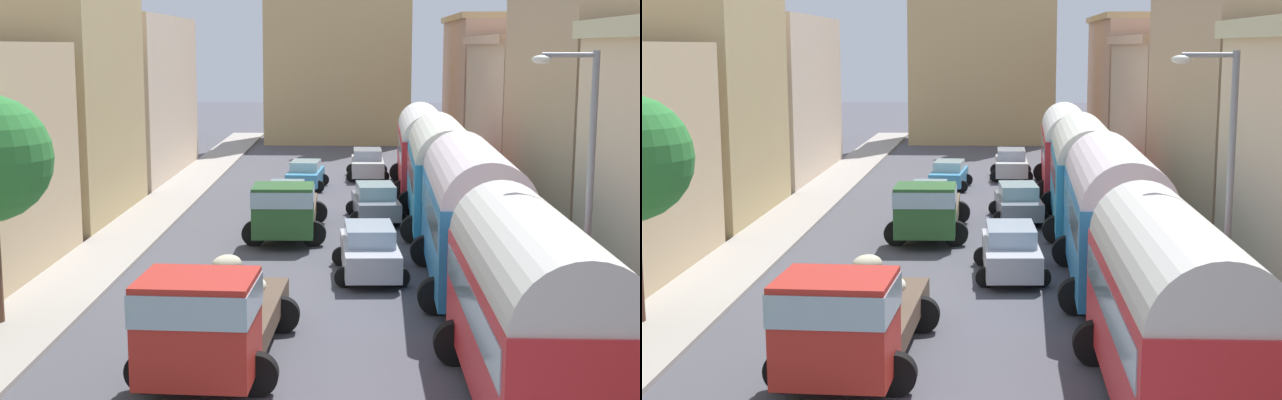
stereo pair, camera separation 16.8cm
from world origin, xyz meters
The scene contains 21 objects.
ground_plane centered at (0.00, 27.00, 0.00)m, with size 154.00×154.00×0.00m, color #4C4B53.
sidewalk_left centered at (-7.25, 27.00, 0.07)m, with size 2.50×70.00×0.14m, color #A39C94.
sidewalk_right centered at (7.25, 27.00, 0.07)m, with size 2.50×70.00×0.14m, color #A4928C.
building_left_2 centered at (-10.99, 26.38, 5.19)m, with size 4.98×9.32×10.37m.
building_left_3 centered at (-10.91, 38.52, 4.33)m, with size 4.82×13.20×8.65m.
building_right_2 centered at (10.54, 27.01, 5.56)m, with size 4.48×14.19×11.05m.
building_right_3 centered at (11.47, 41.67, 3.84)m, with size 6.53×14.67×7.64m.
building_right_4 centered at (10.95, 57.26, 4.66)m, with size 5.39×14.62×9.29m.
distant_church centered at (0.00, 56.77, 6.79)m, with size 10.51×6.47×20.69m.
parked_bus_0 centered at (4.60, 6.50, 2.19)m, with size 3.32×8.20×3.99m.
parked_bus_1 centered at (4.60, 15.50, 2.37)m, with size 3.50×8.69×4.29m.
parked_bus_2 centered at (4.60, 24.50, 2.36)m, with size 3.51×9.28×4.26m.
parked_bus_3 centered at (4.60, 33.50, 2.28)m, with size 3.44×9.97×4.11m.
cargo_truck_0 centered at (-1.93, 8.25, 1.31)m, with size 3.39×7.05×2.53m.
cargo_truck_1 centered at (-1.35, 22.32, 1.16)m, with size 3.09×6.98×2.23m.
car_0 centered at (-1.68, 26.83, 0.73)m, with size 2.31×3.95×1.43m.
car_1 centered at (-1.23, 34.15, 0.72)m, with size 2.32×3.77×1.41m.
car_2 centered at (1.65, 16.91, 0.81)m, with size 2.39×4.39×1.61m.
car_3 centered at (2.07, 26.00, 0.76)m, with size 2.47×4.10×1.51m.
car_4 centered at (1.92, 37.87, 0.80)m, with size 2.29×4.24×1.59m.
streetlamp_near centered at (6.32, 9.98, 4.09)m, with size 1.51×0.28×6.97m.
Camera 1 is at (1.10, -10.40, 7.07)m, focal length 50.59 mm.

